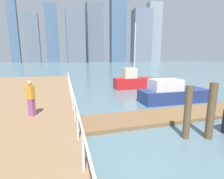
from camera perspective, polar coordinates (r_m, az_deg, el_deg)
ground_plane at (r=16.80m, az=-3.88°, el=0.33°), size 300.00×300.00×0.00m
floating_dock at (r=9.68m, az=23.26°, el=-7.88°), size 12.01×2.00×0.18m
boardwalk_railing at (r=6.25m, az=-12.58°, el=-6.25°), size 0.06×31.46×1.08m
dock_piling_1 at (r=7.22m, az=31.37°, el=-6.51°), size 0.28×0.28×2.18m
dock_piling_2 at (r=6.84m, az=24.92°, el=-7.30°), size 0.25×0.25×2.08m
moored_boat_2 at (r=16.91m, az=7.41°, el=2.98°), size 4.12×1.46×6.47m
moored_boat_4 at (r=12.29m, az=20.31°, el=-1.24°), size 5.01×1.78×1.64m
pedestrian_1 at (r=8.41m, az=-26.50°, el=-2.62°), size 0.42×0.40×1.66m
skyline_tower_0 at (r=151.35m, az=-31.55°, el=21.15°), size 6.69×6.99×68.31m
skyline_tower_1 at (r=145.58m, az=-26.04°, el=15.76°), size 10.46×8.18×36.60m
skyline_tower_2 at (r=146.15m, az=-20.24°, el=17.83°), size 9.83×7.22×45.13m
skyline_tower_3 at (r=132.81m, az=-12.63°, el=17.68°), size 13.66×11.03×39.06m
skyline_tower_4 at (r=141.85m, az=-6.22°, el=18.83°), size 13.18×10.60×46.06m
skyline_tower_5 at (r=145.47m, az=2.07°, el=27.43°), size 12.55×10.11×89.41m
skyline_tower_6 at (r=137.69m, az=10.19°, el=17.74°), size 14.84×12.13×40.15m
skyline_tower_7 at (r=148.14m, az=14.27°, el=18.49°), size 11.57×8.39×47.39m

